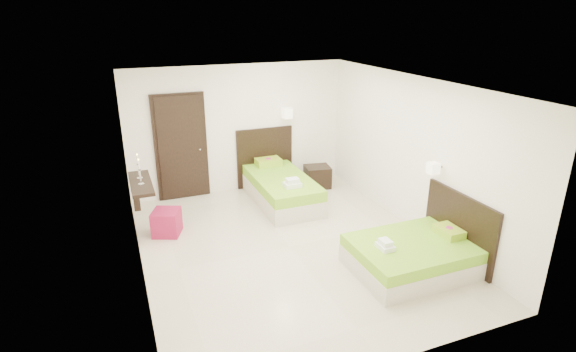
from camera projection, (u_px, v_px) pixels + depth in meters
name	position (u px, v px, depth m)	size (l,w,h in m)	color
floor	(289.00, 247.00, 7.23)	(5.50, 5.50, 0.00)	beige
bed_single	(280.00, 186.00, 8.89)	(1.22, 2.04, 1.68)	beige
bed_double	(415.00, 253.00, 6.54)	(1.70, 1.45, 1.40)	beige
nightstand	(317.00, 177.00, 9.63)	(0.51, 0.46, 0.46)	black
ottoman	(167.00, 222.00, 7.58)	(0.43, 0.43, 0.43)	maroon
door	(181.00, 148.00, 8.80)	(1.02, 0.15, 2.14)	black
console_shelf	(140.00, 184.00, 7.62)	(0.35, 1.20, 0.78)	black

